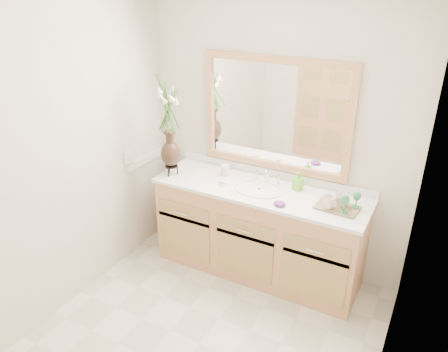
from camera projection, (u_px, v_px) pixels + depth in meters
The scene contains 20 objects.
floor at pixel (200, 343), 3.23m from camera, with size 2.60×2.60×0.00m, color beige.
wall_back at pixel (275, 137), 3.75m from camera, with size 2.40×0.02×2.40m, color beige.
wall_front at pixel (18, 342), 1.68m from camera, with size 2.40×0.02×2.40m, color beige.
wall_left at pixel (58, 164), 3.23m from camera, with size 0.02×2.60×2.40m, color beige.
wall_right at pixel (398, 254), 2.20m from camera, with size 0.02×2.60×2.40m, color beige.
vanity at pixel (258, 232), 3.86m from camera, with size 1.80×0.55×0.80m.
counter at pixel (260, 190), 3.69m from camera, with size 1.84×0.57×0.03m, color white.
sink at pixel (259, 195), 3.69m from camera, with size 0.38×0.34×0.23m.
mirror at pixel (275, 115), 3.65m from camera, with size 1.32×0.04×0.97m.
switch_plate at pixel (129, 157), 3.93m from camera, with size 0.02×0.12×0.12m, color white.
flower_vase at pixel (168, 113), 3.70m from camera, with size 0.21×0.21×0.84m.
tumbler at pixel (225, 170), 3.91m from camera, with size 0.07×0.07×0.10m, color beige.
soap_dish at pixel (223, 183), 3.75m from camera, with size 0.09×0.09×0.03m.
soap_bottle at pixel (298, 182), 3.64m from camera, with size 0.06×0.07×0.14m, color #70D432.
purple_dish at pixel (280, 204), 3.41m from camera, with size 0.10×0.08×0.03m, color #5B2267.
tray at pixel (337, 207), 3.37m from camera, with size 0.32×0.21×0.02m, color brown.
mug_left at pixel (329, 202), 3.33m from camera, with size 0.10×0.10×0.10m, color beige.
mug_right at pixel (341, 200), 3.36m from camera, with size 0.11×0.10×0.11m, color beige.
goblet_front at pixel (345, 200), 3.25m from camera, with size 0.07×0.07×0.15m.
goblet_back at pixel (357, 197), 3.32m from camera, with size 0.06×0.06×0.14m.
Camera 1 is at (1.29, -2.02, 2.49)m, focal length 35.00 mm.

